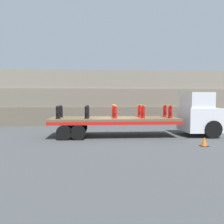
{
  "coord_description": "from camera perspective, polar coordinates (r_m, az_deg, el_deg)",
  "views": [
    {
      "loc": [
        -1.12,
        -14.5,
        2.54
      ],
      "look_at": [
        -0.16,
        0.0,
        1.64
      ],
      "focal_mm": 35.0,
      "sensor_mm": 36.0,
      "label": 1
    }
  ],
  "objects": [
    {
      "name": "fire_hydrant_red_far_4",
      "position": [
        15.81,
        13.68,
        0.28
      ],
      "size": [
        0.32,
        0.47,
        0.84
      ],
      "color": "red",
      "rests_on": "flatbed_trailer"
    },
    {
      "name": "fire_hydrant_red_near_3",
      "position": [
        14.28,
        8.06,
        0.0
      ],
      "size": [
        0.32,
        0.47,
        0.84
      ],
      "color": "red",
      "rests_on": "flatbed_trailer"
    },
    {
      "name": "fire_hydrant_red_near_2",
      "position": [
        14.02,
        0.79,
        -0.03
      ],
      "size": [
        0.32,
        0.47,
        0.84
      ],
      "color": "red",
      "rests_on": "flatbed_trailer"
    },
    {
      "name": "fire_hydrant_black_near_0",
      "position": [
        14.2,
        -13.96,
        -0.09
      ],
      "size": [
        0.32,
        0.47,
        0.84
      ],
      "color": "black",
      "rests_on": "flatbed_trailer"
    },
    {
      "name": "fire_hydrant_black_near_1",
      "position": [
        13.99,
        -6.63,
        -0.06
      ],
      "size": [
        0.32,
        0.47,
        0.84
      ],
      "color": "black",
      "rests_on": "flatbed_trailer"
    },
    {
      "name": "ground_plane",
      "position": [
        14.77,
        0.61,
        -6.36
      ],
      "size": [
        120.0,
        120.0,
        0.0
      ],
      "primitive_type": "plane",
      "color": "#3F4244"
    },
    {
      "name": "traffic_cone",
      "position": [
        12.71,
        22.94,
        -7.15
      ],
      "size": [
        0.39,
        0.39,
        0.5
      ],
      "color": "black",
      "rests_on": "ground_plane"
    },
    {
      "name": "fire_hydrant_black_far_1",
      "position": [
        15.1,
        -6.42,
        0.21
      ],
      "size": [
        0.32,
        0.47,
        0.84
      ],
      "color": "black",
      "rests_on": "flatbed_trailer"
    },
    {
      "name": "fire_hydrant_red_far_3",
      "position": [
        15.37,
        7.21,
        0.26
      ],
      "size": [
        0.32,
        0.47,
        0.84
      ],
      "color": "red",
      "rests_on": "flatbed_trailer"
    },
    {
      "name": "fire_hydrant_red_near_4",
      "position": [
        14.76,
        14.97,
        0.03
      ],
      "size": [
        0.32,
        0.47,
        0.84
      ],
      "color": "red",
      "rests_on": "flatbed_trailer"
    },
    {
      "name": "cargo_strap_rear",
      "position": [
        14.55,
        0.62,
        1.82
      ],
      "size": [
        0.05,
        2.73,
        0.01
      ],
      "color": "yellow",
      "rests_on": "fire_hydrant_red_near_2"
    },
    {
      "name": "cargo_strap_middle",
      "position": [
        14.8,
        7.64,
        1.82
      ],
      "size": [
        0.05,
        2.73,
        0.01
      ],
      "color": "yellow",
      "rests_on": "fire_hydrant_red_near_3"
    },
    {
      "name": "truck_cab",
      "position": [
        16.13,
        21.86,
        -0.59
      ],
      "size": [
        2.23,
        2.58,
        2.95
      ],
      "color": "silver",
      "rests_on": "ground_plane"
    },
    {
      "name": "rock_cliff",
      "position": [
        22.11,
        -0.89,
        3.73
      ],
      "size": [
        60.0,
        3.3,
        5.22
      ],
      "color": "#665B4C",
      "rests_on": "ground_plane"
    },
    {
      "name": "cargo_strap_front",
      "position": [
        15.27,
        14.33,
        1.79
      ],
      "size": [
        0.05,
        2.73,
        0.01
      ],
      "color": "yellow",
      "rests_on": "fire_hydrant_red_near_4"
    },
    {
      "name": "flatbed_trailer",
      "position": [
        14.59,
        -1.89,
        -2.48
      ],
      "size": [
        8.45,
        2.62,
        1.26
      ],
      "color": "brown",
      "rests_on": "ground_plane"
    },
    {
      "name": "fire_hydrant_red_far_2",
      "position": [
        15.13,
        0.46,
        0.23
      ],
      "size": [
        0.32,
        0.47,
        0.84
      ],
      "color": "red",
      "rests_on": "flatbed_trailer"
    },
    {
      "name": "fire_hydrant_black_far_0",
      "position": [
        15.29,
        -13.23,
        0.18
      ],
      "size": [
        0.32,
        0.47,
        0.84
      ],
      "color": "black",
      "rests_on": "flatbed_trailer"
    }
  ]
}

